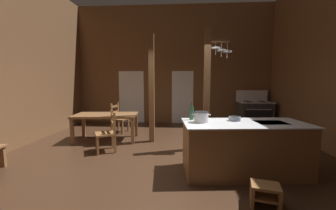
{
  "coord_description": "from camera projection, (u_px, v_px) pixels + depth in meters",
  "views": [
    {
      "loc": [
        0.33,
        -3.91,
        1.65
      ],
      "look_at": [
        0.01,
        0.9,
        1.09
      ],
      "focal_mm": 21.8,
      "sensor_mm": 36.0,
      "label": 1
    }
  ],
  "objects": [
    {
      "name": "wall_back",
      "position": [
        173.0,
        65.0,
        7.97
      ],
      "size": [
        8.22,
        0.14,
        4.54
      ],
      "primitive_type": "cube",
      "color": "brown",
      "rests_on": "ground_plane"
    },
    {
      "name": "ground_plane",
      "position": [
        164.0,
        166.0,
        4.1
      ],
      "size": [
        8.22,
        9.03,
        0.1
      ],
      "primitive_type": "cube",
      "color": "#382316"
    },
    {
      "name": "step_stool",
      "position": [
        265.0,
        193.0,
        2.7
      ],
      "size": [
        0.42,
        0.36,
        0.3
      ],
      "color": "brown",
      "rests_on": "ground_plane"
    },
    {
      "name": "kitchen_island",
      "position": [
        244.0,
        148.0,
        3.66
      ],
      "size": [
        2.24,
        1.17,
        0.93
      ],
      "color": "brown",
      "rests_on": "ground_plane"
    },
    {
      "name": "dining_table",
      "position": [
        106.0,
        117.0,
        5.71
      ],
      "size": [
        1.78,
        1.06,
        0.74
      ],
      "color": "brown",
      "rests_on": "ground_plane"
    },
    {
      "name": "stove_range",
      "position": [
        254.0,
        114.0,
        7.35
      ],
      "size": [
        1.15,
        0.83,
        1.32
      ],
      "color": "#2E2E2E",
      "rests_on": "ground_plane"
    },
    {
      "name": "support_post_with_pot_rack",
      "position": [
        208.0,
        85.0,
        4.88
      ],
      "size": [
        0.64,
        0.24,
        2.89
      ],
      "color": "brown",
      "rests_on": "ground_plane"
    },
    {
      "name": "support_post_center",
      "position": [
        152.0,
        89.0,
        5.48
      ],
      "size": [
        0.14,
        0.14,
        2.89
      ],
      "color": "brown",
      "rests_on": "ground_plane"
    },
    {
      "name": "glazed_door_back_left",
      "position": [
        131.0,
        97.0,
        8.16
      ],
      "size": [
        1.0,
        0.01,
        2.05
      ],
      "primitive_type": "cube",
      "color": "white",
      "rests_on": "ground_plane"
    },
    {
      "name": "ladderback_chair_near_window",
      "position": [
        119.0,
        118.0,
        6.66
      ],
      "size": [
        0.53,
        0.53,
        0.95
      ],
      "color": "brown",
      "rests_on": "ground_plane"
    },
    {
      "name": "glazed_panel_back_right",
      "position": [
        182.0,
        97.0,
        8.02
      ],
      "size": [
        0.84,
        0.01,
        2.05
      ],
      "primitive_type": "cube",
      "color": "white",
      "rests_on": "ground_plane"
    },
    {
      "name": "mixing_bowl_on_counter",
      "position": [
        235.0,
        119.0,
        3.77
      ],
      "size": [
        0.21,
        0.21,
        0.08
      ],
      "color": "slate",
      "rests_on": "kitchen_island"
    },
    {
      "name": "stockpot_on_counter",
      "position": [
        201.0,
        117.0,
        3.62
      ],
      "size": [
        0.33,
        0.26,
        0.19
      ],
      "color": "silver",
      "rests_on": "kitchen_island"
    },
    {
      "name": "bottle_tall_on_counter",
      "position": [
        192.0,
        113.0,
        3.86
      ],
      "size": [
        0.08,
        0.08,
        0.34
      ],
      "color": "#2D5638",
      "rests_on": "kitchen_island"
    },
    {
      "name": "ladderback_chair_by_post",
      "position": [
        108.0,
        133.0,
        4.8
      ],
      "size": [
        0.59,
        0.59,
        0.95
      ],
      "color": "brown",
      "rests_on": "ground_plane"
    }
  ]
}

